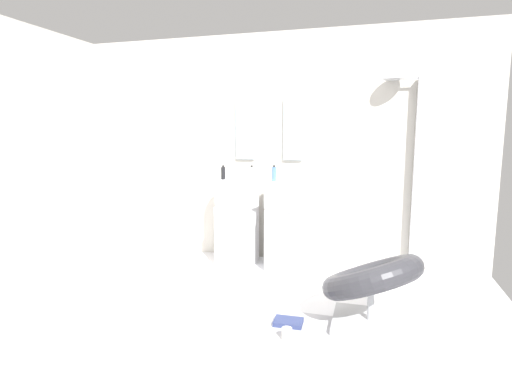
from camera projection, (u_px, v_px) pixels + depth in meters
name	position (u px, v px, depth m)	size (l,w,h in m)	color
ground_plane	(220.00, 316.00, 3.34)	(4.80, 3.60, 0.04)	silver
rear_partition	(270.00, 149.00, 4.72)	(4.80, 0.10, 2.60)	beige
pedestal_sink_left	(237.00, 217.00, 4.56)	(0.50, 0.50, 1.08)	white
pedestal_sink_right	(287.00, 220.00, 4.40)	(0.50, 0.50, 1.08)	white
vanity_mirror_left	(245.00, 129.00, 4.70)	(0.22, 0.03, 0.69)	#8C9EA8
vanity_mirror_right	(293.00, 129.00, 4.54)	(0.22, 0.03, 0.69)	#8C9EA8
shower_column	(419.00, 172.00, 4.18)	(0.49, 0.24, 2.05)	#B7BABF
lounge_chair	(372.00, 283.00, 3.07)	(1.08, 1.08, 0.65)	#B7BABF
area_rug	(279.00, 336.00, 2.96)	(0.91, 0.86, 0.01)	#B2B2B7
magazine_navy	(288.00, 322.00, 3.14)	(0.22, 0.16, 0.03)	navy
coffee_mug	(287.00, 334.00, 2.90)	(0.08, 0.08, 0.09)	white
soap_bottle_grey	(252.00, 172.00, 4.57)	(0.05, 0.05, 0.14)	#99999E
soap_bottle_blue	(274.00, 174.00, 4.25)	(0.05, 0.05, 0.17)	#4C72B7
soap_bottle_black	(223.00, 173.00, 4.43)	(0.05, 0.05, 0.15)	black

